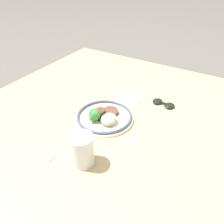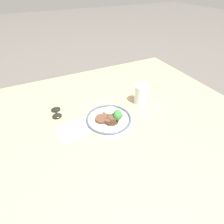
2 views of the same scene
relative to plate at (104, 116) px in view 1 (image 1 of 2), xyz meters
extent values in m
plane|color=#5B5651|center=(0.04, 0.00, -0.06)|extent=(8.00, 8.00, 0.00)
cube|color=tan|center=(0.04, 0.00, -0.04)|extent=(1.45, 1.24, 0.04)
cube|color=silver|center=(-0.20, 0.01, -0.02)|extent=(0.16, 0.14, 0.00)
cylinder|color=white|center=(-0.01, 0.00, -0.01)|extent=(0.25, 0.25, 0.01)
torus|color=#4C5666|center=(-0.01, 0.00, 0.00)|extent=(0.24, 0.24, 0.01)
ellipsoid|color=beige|center=(0.02, 0.04, 0.01)|extent=(0.07, 0.06, 0.04)
cylinder|color=brown|center=(-0.04, 0.01, 0.00)|extent=(0.07, 0.07, 0.02)
cylinder|color=#472D19|center=(0.00, -0.02, 0.00)|extent=(0.08, 0.08, 0.00)
cube|color=brown|center=(0.00, -0.03, 0.01)|extent=(0.03, 0.03, 0.03)
cube|color=brown|center=(-0.02, -0.03, 0.01)|extent=(0.04, 0.04, 0.03)
cube|color=brown|center=(-0.01, -0.02, 0.00)|extent=(0.02, 0.02, 0.02)
cube|color=brown|center=(0.00, -0.02, 0.01)|extent=(0.03, 0.03, 0.03)
cube|color=brown|center=(-0.01, -0.02, 0.01)|extent=(0.03, 0.03, 0.02)
cylinder|color=#669E51|center=(0.05, -0.02, 0.00)|extent=(0.01, 0.01, 0.01)
sphere|color=#387F38|center=(0.05, -0.02, 0.02)|extent=(0.03, 0.03, 0.03)
cylinder|color=#669E51|center=(0.04, -0.02, 0.00)|extent=(0.01, 0.01, 0.02)
sphere|color=#387F38|center=(0.04, -0.02, 0.03)|extent=(0.04, 0.04, 0.04)
cylinder|color=#669E51|center=(0.04, -0.02, 0.00)|extent=(0.01, 0.01, 0.01)
sphere|color=#387F38|center=(0.04, -0.02, 0.02)|extent=(0.03, 0.03, 0.03)
cylinder|color=#669E51|center=(0.03, -0.03, 0.00)|extent=(0.01, 0.01, 0.02)
sphere|color=#387F38|center=(0.03, -0.03, 0.03)|extent=(0.04, 0.04, 0.04)
cylinder|color=#F4AD19|center=(0.24, 0.07, 0.03)|extent=(0.07, 0.07, 0.09)
cylinder|color=silver|center=(0.24, 0.07, 0.04)|extent=(0.08, 0.08, 0.12)
cube|color=#B7B7BC|center=(-0.20, -0.05, -0.01)|extent=(0.01, 0.12, 0.00)
cube|color=#B7B7BC|center=(-0.20, 0.05, -0.01)|extent=(0.02, 0.07, 0.00)
cube|color=#B7B7BC|center=(-0.04, 0.17, -0.02)|extent=(0.13, 0.01, 0.00)
cube|color=#B7B7BC|center=(0.07, 0.18, -0.02)|extent=(0.10, 0.01, 0.00)
cube|color=#B7B7BC|center=(0.20, -0.04, -0.02)|extent=(0.10, 0.01, 0.00)
ellipsoid|color=#B7B7BC|center=(0.28, -0.04, -0.02)|extent=(0.05, 0.02, 0.01)
ellipsoid|color=black|center=(-0.25, 0.15, -0.01)|extent=(0.06, 0.05, 0.02)
ellipsoid|color=black|center=(-0.24, 0.21, -0.01)|extent=(0.06, 0.05, 0.02)
cube|color=black|center=(-0.24, 0.18, -0.01)|extent=(0.01, 0.03, 0.00)
camera|label=1|loc=(0.62, 0.41, 0.56)|focal=35.00mm
camera|label=2|loc=(-0.30, -0.64, 0.60)|focal=28.00mm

